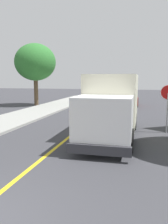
% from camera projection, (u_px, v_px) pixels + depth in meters
% --- Properties ---
extents(centre_line_yellow, '(0.16, 56.00, 0.01)m').
position_uv_depth(centre_line_yellow, '(80.00, 128.00, 14.44)').
color(centre_line_yellow, gold).
rests_on(centre_line_yellow, ground).
extents(box_truck, '(2.40, 7.18, 3.20)m').
position_uv_depth(box_truck, '(112.00, 103.00, 12.23)').
color(box_truck, '#F2EDCC').
rests_on(box_truck, ground).
extents(parked_car_near, '(1.94, 4.46, 1.67)m').
position_uv_depth(parked_car_near, '(120.00, 105.00, 19.68)').
color(parked_car_near, '#B7B7BC').
rests_on(parked_car_near, ground).
extents(parked_car_mid, '(2.01, 4.48, 1.67)m').
position_uv_depth(parked_car_mid, '(129.00, 99.00, 26.12)').
color(parked_car_mid, maroon).
rests_on(parked_car_mid, ground).
extents(stop_sign, '(0.80, 0.10, 2.65)m').
position_uv_depth(stop_sign, '(168.00, 100.00, 13.05)').
color(stop_sign, gray).
rests_on(stop_sign, ground).
extents(street_tree_down_block, '(4.43, 4.43, 6.71)m').
position_uv_depth(street_tree_down_block, '(35.00, 62.00, 25.81)').
color(street_tree_down_block, brown).
rests_on(street_tree_down_block, ground).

